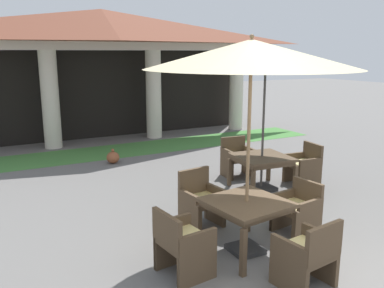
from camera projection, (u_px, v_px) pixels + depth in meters
background_pavilion at (101, 43)px, 12.19m from camera, size 10.82×2.42×3.97m
lawn_strip at (120, 150)px, 11.63m from camera, size 12.62×1.65×0.01m
patio_table_near_foreground at (247, 207)px, 5.61m from camera, size 1.13×1.13×0.75m
patio_umbrella_near_foreground at (251, 55)px, 5.16m from camera, size 2.77×2.77×2.96m
patio_chair_near_foreground_west at (182, 244)px, 5.06m from camera, size 0.63×0.68×0.86m
patio_chair_near_foreground_south at (307, 255)px, 4.81m from camera, size 0.67×0.63×0.86m
patio_chair_near_foreground_north at (201, 201)px, 6.52m from camera, size 0.65×0.58×0.91m
patio_chair_near_foreground_east at (298, 209)px, 6.26m from camera, size 0.61×0.64×0.81m
patio_table_mid_left at (262, 160)px, 8.20m from camera, size 1.13×1.13×0.71m
patio_umbrella_mid_left at (266, 59)px, 7.75m from camera, size 2.26×2.26×2.91m
patio_chair_mid_left_north at (237, 158)px, 9.17m from camera, size 0.67×0.61×0.87m
patio_chair_mid_left_east at (304, 165)px, 8.62m from camera, size 0.62×0.66×0.86m
terracotta_urn at (113, 157)px, 10.28m from camera, size 0.32×0.32×0.38m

